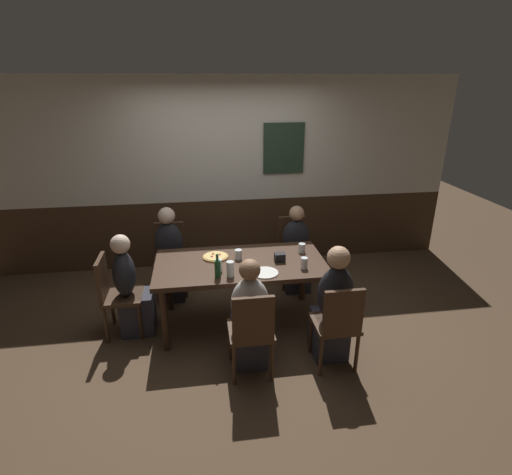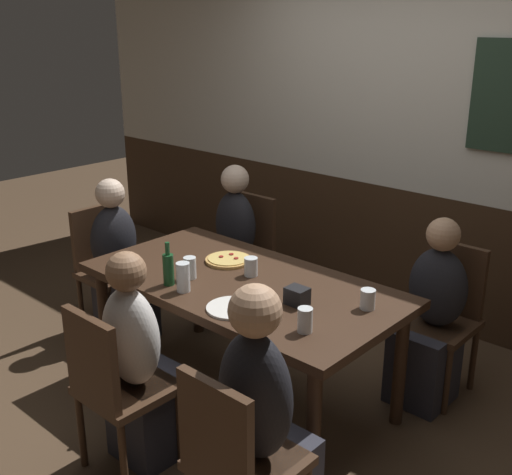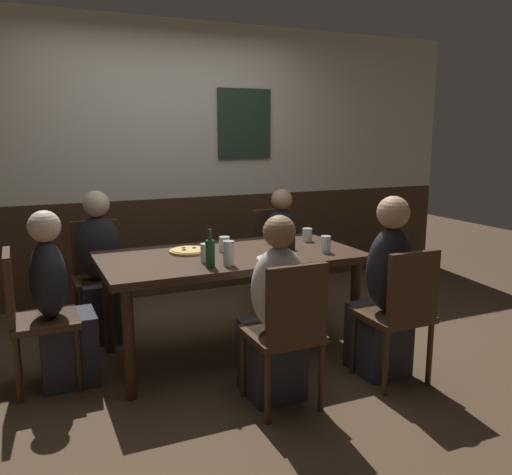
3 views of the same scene
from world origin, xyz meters
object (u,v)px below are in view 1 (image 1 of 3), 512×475
at_px(person_head_west, 131,292).
at_px(highball_clear, 302,249).
at_px(beer_glass_half, 304,264).
at_px(person_mid_near, 249,322).
at_px(chair_head_west, 115,291).
at_px(tumbler_water, 230,270).
at_px(chair_mid_near, 252,329).
at_px(person_right_far, 296,255).
at_px(dining_table, 240,269).
at_px(plate_white_large, 265,273).
at_px(beer_bottle_green, 218,268).
at_px(chair_right_far, 293,247).
at_px(chair_right_near, 338,322).
at_px(chair_left_far, 171,254).
at_px(person_right_near, 332,312).
at_px(person_left_far, 170,260).
at_px(pizza, 215,257).
at_px(pint_glass_pale, 238,255).
at_px(tumbler_short, 219,266).
at_px(condiment_caddy, 280,257).

bearing_deg(person_head_west, highball_clear, 4.87).
bearing_deg(beer_glass_half, person_mid_near, -143.09).
xyz_separation_m(chair_head_west, tumbler_water, (1.18, -0.31, 0.31)).
height_order(chair_mid_near, person_right_far, person_right_far).
xyz_separation_m(dining_table, plate_white_large, (0.21, -0.30, 0.08)).
xyz_separation_m(person_right_far, beer_bottle_green, (-1.04, -1.02, 0.38)).
bearing_deg(tumbler_water, chair_right_far, 52.33).
relative_size(person_right_far, beer_bottle_green, 4.49).
height_order(chair_right_near, plate_white_large, chair_right_near).
bearing_deg(chair_head_west, chair_left_far, 59.23).
height_order(chair_right_near, highball_clear, chair_right_near).
distance_m(person_head_west, person_right_near, 2.06).
distance_m(person_left_far, beer_glass_half, 1.74).
height_order(pizza, highball_clear, highball_clear).
bearing_deg(chair_right_far, beer_glass_half, -98.18).
height_order(dining_table, chair_right_near, chair_right_near).
bearing_deg(chair_left_far, pint_glass_pale, -45.70).
xyz_separation_m(pint_glass_pale, tumbler_short, (-0.23, -0.25, 0.01)).
bearing_deg(person_right_far, pizza, -151.58).
xyz_separation_m(person_right_near, condiment_caddy, (-0.37, 0.68, 0.28)).
xyz_separation_m(person_right_far, tumbler_short, (-1.02, -0.89, 0.34)).
relative_size(tumbler_short, plate_white_large, 0.46).
xyz_separation_m(person_mid_near, person_right_near, (0.79, -0.00, 0.04)).
relative_size(person_right_near, tumbler_water, 7.49).
bearing_deg(beer_bottle_green, chair_left_far, 114.17).
distance_m(chair_right_near, beer_glass_half, 0.72).
height_order(person_right_far, tumbler_short, person_right_far).
bearing_deg(beer_bottle_green, chair_mid_near, -65.87).
xyz_separation_m(chair_left_far, pizza, (0.53, -0.73, 0.26)).
distance_m(person_right_near, beer_glass_half, 0.58).
xyz_separation_m(chair_mid_near, condiment_caddy, (0.42, 0.84, 0.29)).
distance_m(chair_mid_near, beer_glass_half, 0.94).
height_order(person_right_far, highball_clear, person_right_far).
bearing_deg(chair_right_far, pint_glass_pale, -135.11).
bearing_deg(chair_right_far, person_head_west, -155.59).
relative_size(dining_table, chair_right_far, 2.04).
bearing_deg(person_right_far, highball_clear, -98.33).
bearing_deg(beer_bottle_green, chair_head_west, 163.68).
xyz_separation_m(person_right_far, highball_clear, (-0.08, -0.56, 0.33)).
bearing_deg(person_right_far, tumbler_water, -131.86).
xyz_separation_m(beer_glass_half, beer_bottle_green, (-0.88, -0.06, 0.04)).
distance_m(pint_glass_pale, beer_glass_half, 0.72).
xyz_separation_m(person_right_near, pizza, (-1.04, 0.87, 0.25)).
height_order(chair_right_far, pizza, chair_right_far).
relative_size(pint_glass_pale, highball_clear, 1.04).
relative_size(chair_left_far, chair_right_near, 1.00).
height_order(dining_table, beer_glass_half, beer_glass_half).
distance_m(chair_right_far, chair_right_near, 1.76).
distance_m(dining_table, person_right_far, 1.08).
bearing_deg(tumbler_water, person_right_far, 48.14).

